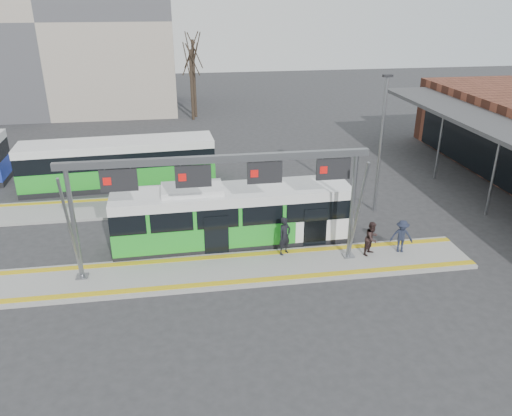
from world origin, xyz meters
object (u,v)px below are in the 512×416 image
at_px(passenger_c, 402,236).
at_px(hero_bus, 232,216).
at_px(gantry, 221,180).
at_px(passenger_b, 372,238).
at_px(passenger_a, 285,236).

bearing_deg(passenger_c, hero_bus, 179.80).
distance_m(gantry, passenger_b, 7.70).
distance_m(gantry, passenger_a, 4.43).
relative_size(gantry, passenger_b, 7.93).
bearing_deg(passenger_c, passenger_b, -162.27).
height_order(gantry, passenger_b, gantry).
xyz_separation_m(gantry, passenger_b, (6.95, 0.09, -3.33)).
xyz_separation_m(passenger_a, passenger_c, (5.48, -0.65, -0.12)).
relative_size(gantry, passenger_a, 7.02).
bearing_deg(hero_bus, gantry, -106.82).
height_order(hero_bus, passenger_a, hero_bus).
distance_m(passenger_b, passenger_c, 1.47).
xyz_separation_m(hero_bus, passenger_a, (2.24, -1.76, -0.37)).
bearing_deg(passenger_c, gantry, -162.21).
distance_m(hero_bus, passenger_b, 6.72).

